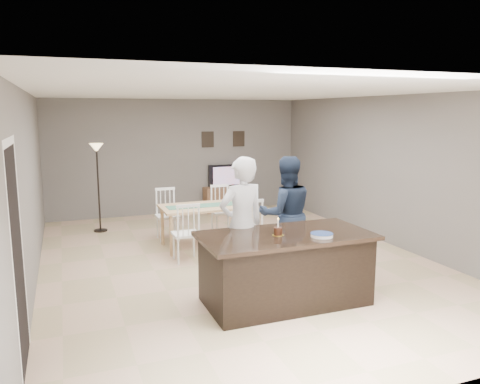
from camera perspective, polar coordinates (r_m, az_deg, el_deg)
name	(u,v)px	position (r m, az deg, el deg)	size (l,w,h in m)	color
floor	(236,261)	(7.73, -0.50, -8.37)	(8.00, 8.00, 0.00)	#D5AB88
room_shell	(236,159)	(7.38, -0.52, 4.10)	(8.00, 8.00, 8.00)	slate
kitchen_island	(285,268)	(6.01, 5.54, -9.19)	(2.15, 1.10, 0.90)	black
tv_console	(228,199)	(11.49, -1.42, -0.82)	(1.20, 0.40, 0.60)	brown
television	(227,176)	(11.47, -1.55, 2.01)	(0.91, 0.12, 0.53)	black
tv_screen_glow	(228,176)	(11.39, -1.42, 1.99)	(0.78, 0.78, 0.00)	#E35619
picture_frames	(223,139)	(11.50, -2.03, 6.46)	(1.10, 0.02, 0.38)	black
doorway	(16,239)	(4.75, -25.59, -5.15)	(0.00, 2.10, 2.65)	black
woman	(242,225)	(6.22, 0.21, -4.07)	(0.67, 0.44, 1.83)	silver
man	(286,214)	(7.11, 5.61, -2.70)	(0.85, 0.66, 1.75)	#172134
birthday_cake	(278,231)	(5.79, 4.65, -4.78)	(0.14, 0.14, 0.22)	gold
plate_stack	(322,235)	(5.80, 9.94, -5.18)	(0.28, 0.28, 0.04)	white
dining_table	(206,213)	(8.41, -4.18, -2.52)	(1.60, 1.80, 0.97)	tan
floor_lamp	(97,164)	(9.76, -17.02, 3.34)	(0.27, 0.27, 1.79)	black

